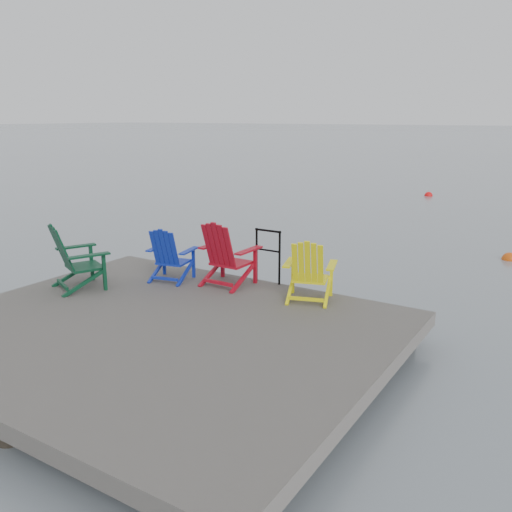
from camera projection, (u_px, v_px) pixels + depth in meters
The scene contains 9 objects.
ground at pixel (158, 361), 7.28m from camera, with size 400.00×400.00×0.00m, color slate.
dock at pixel (157, 337), 7.20m from camera, with size 6.00×5.00×1.40m.
handrail at pixel (268, 251), 8.90m from camera, with size 0.48×0.04×0.90m.
chair_green at pixel (75, 256), 8.58m from camera, with size 1.03×0.99×1.05m.
chair_blue at pixel (170, 254), 9.02m from camera, with size 0.82×0.78×0.91m.
chair_red at pixel (226, 253), 8.75m from camera, with size 0.85×0.79×1.06m.
chair_yellow at pixel (309, 270), 8.02m from camera, with size 0.90×0.85×0.95m.
buoy_a at pixel (509, 260), 12.40m from camera, with size 0.33×0.33×0.33m, color #CA490B.
buoy_b at pixel (428, 196), 22.28m from camera, with size 0.34×0.34×0.34m, color red.
Camera 1 is at (4.68, -4.97, 3.19)m, focal length 38.00 mm.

